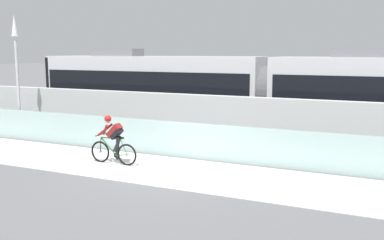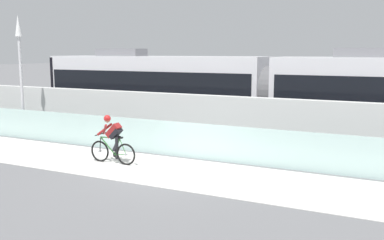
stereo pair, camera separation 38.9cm
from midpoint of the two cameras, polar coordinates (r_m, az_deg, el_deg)
The scene contains 9 objects.
ground_plane at distance 13.83m, azimuth -4.09°, elevation -6.55°, with size 200.00×200.00×0.00m, color slate.
bike_path_deck at distance 13.83m, azimuth -4.09°, elevation -6.52°, with size 32.00×3.20×0.01m, color silver.
glass_parapet at distance 15.29m, azimuth -0.77°, elevation -2.66°, with size 32.00×0.05×1.24m, color silver.
concrete_barrier_wall at distance 16.84m, azimuth 1.86°, elevation -0.22°, with size 32.00×0.36×2.03m, color silver.
tram_rail_near at distance 19.29m, azimuth 4.72°, elevation -2.13°, with size 32.00×0.08×0.01m, color #595654.
tram_rail_far at distance 20.62m, azimuth 6.09°, elevation -1.44°, with size 32.00×0.08×0.01m, color #595654.
tram at distance 19.30m, azimuth 9.29°, elevation 3.45°, with size 22.56×2.54×3.81m.
cyclist_on_bike at distance 14.68m, azimuth -10.90°, elevation -2.64°, with size 1.77×0.58×1.61m.
lamp_post_antenna at distance 20.20m, azimuth -22.27°, elevation 7.13°, with size 0.28×0.28×5.20m.
Camera 1 is at (6.28, -11.76, 3.66)m, focal length 41.23 mm.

